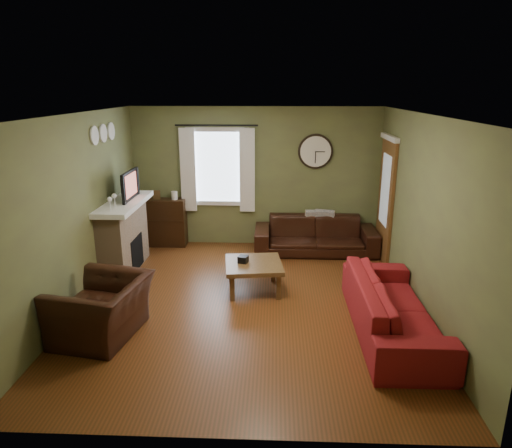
{
  "coord_description": "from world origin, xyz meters",
  "views": [
    {
      "loc": [
        0.36,
        -5.84,
        2.93
      ],
      "look_at": [
        0.1,
        0.4,
        1.05
      ],
      "focal_mm": 32.0,
      "sensor_mm": 36.0,
      "label": 1
    }
  ],
  "objects_px": {
    "armchair": "(102,309)",
    "coffee_table": "(254,276)",
    "bookshelf": "(166,222)",
    "sofa_brown": "(315,235)",
    "sofa_red": "(393,307)"
  },
  "relations": [
    {
      "from": "armchair",
      "to": "coffee_table",
      "type": "height_order",
      "value": "armchair"
    },
    {
      "from": "bookshelf",
      "to": "sofa_brown",
      "type": "height_order",
      "value": "bookshelf"
    },
    {
      "from": "sofa_red",
      "to": "coffee_table",
      "type": "height_order",
      "value": "sofa_red"
    },
    {
      "from": "bookshelf",
      "to": "armchair",
      "type": "xyz_separation_m",
      "value": [
        -0.01,
        -3.36,
        -0.1
      ]
    },
    {
      "from": "coffee_table",
      "to": "sofa_red",
      "type": "bearing_deg",
      "value": -33.02
    },
    {
      "from": "bookshelf",
      "to": "sofa_brown",
      "type": "distance_m",
      "value": 2.84
    },
    {
      "from": "coffee_table",
      "to": "armchair",
      "type": "bearing_deg",
      "value": -142.11
    },
    {
      "from": "bookshelf",
      "to": "sofa_red",
      "type": "bearing_deg",
      "value": -41.45
    },
    {
      "from": "coffee_table",
      "to": "sofa_brown",
      "type": "bearing_deg",
      "value": 58.26
    },
    {
      "from": "bookshelf",
      "to": "coffee_table",
      "type": "relative_size",
      "value": 1.1
    },
    {
      "from": "sofa_brown",
      "to": "armchair",
      "type": "relative_size",
      "value": 2.02
    },
    {
      "from": "bookshelf",
      "to": "sofa_brown",
      "type": "relative_size",
      "value": 0.41
    },
    {
      "from": "bookshelf",
      "to": "sofa_brown",
      "type": "xyz_separation_m",
      "value": [
        2.82,
        -0.27,
        -0.13
      ]
    },
    {
      "from": "sofa_brown",
      "to": "armchair",
      "type": "xyz_separation_m",
      "value": [
        -2.83,
        -3.09,
        0.03
      ]
    },
    {
      "from": "sofa_brown",
      "to": "sofa_red",
      "type": "xyz_separation_m",
      "value": [
        0.71,
        -2.85,
        0.01
      ]
    }
  ]
}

